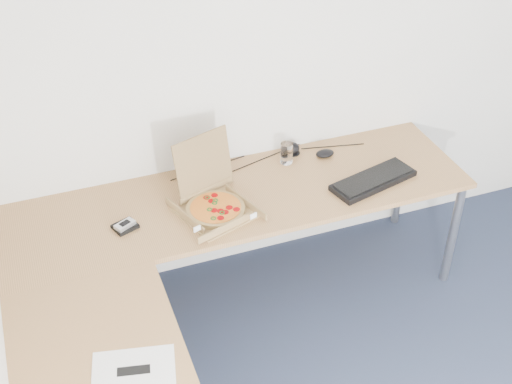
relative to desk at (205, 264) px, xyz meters
name	(u,v)px	position (x,y,z in m)	size (l,w,h in m)	color
room_shell	(499,268)	(0.82, -0.97, 0.55)	(3.50, 3.50, 2.50)	white
desk	(205,264)	(0.00, 0.00, 0.00)	(2.50, 2.20, 0.73)	#AA7946
pizza_box	(214,204)	(0.16, 0.34, 0.07)	(0.34, 0.39, 0.34)	#987646
drinking_glass	(287,153)	(0.68, 0.63, 0.09)	(0.07, 0.07, 0.12)	silver
keyboard	(373,180)	(1.04, 0.28, 0.04)	(0.49, 0.17, 0.03)	black
mouse	(325,153)	(0.91, 0.61, 0.05)	(0.11, 0.07, 0.04)	black
wallet	(125,226)	(-0.30, 0.36, 0.04)	(0.11, 0.09, 0.02)	black
phone	(125,225)	(-0.30, 0.35, 0.06)	(0.10, 0.05, 0.02)	#B2B5BA
paper_sheet	(134,371)	(-0.46, -0.54, 0.03)	(0.33, 0.23, 0.00)	white
dome_speaker	(293,148)	(0.75, 0.71, 0.07)	(0.09, 0.09, 0.07)	black
cable_bundle	(264,158)	(0.57, 0.71, 0.03)	(0.56, 0.04, 0.01)	black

